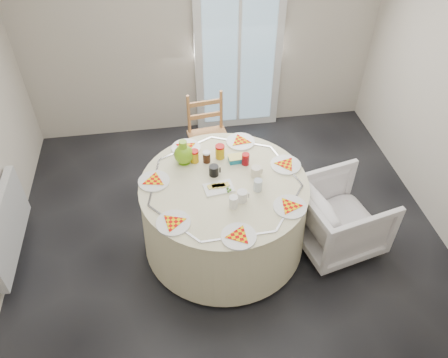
{
  "coord_description": "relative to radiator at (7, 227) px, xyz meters",
  "views": [
    {
      "loc": [
        -0.47,
        -2.58,
        3.23
      ],
      "look_at": [
        -0.06,
        0.06,
        0.8
      ],
      "focal_mm": 35.0,
      "sensor_mm": 36.0,
      "label": 1
    }
  ],
  "objects": [
    {
      "name": "place_settings",
      "position": [
        1.88,
        -0.14,
        0.39
      ],
      "size": [
        1.78,
        1.78,
        0.03
      ],
      "primitive_type": null,
      "rotation": [
        0.0,
        0.0,
        -0.27
      ],
      "color": "silver",
      "rests_on": "table"
    },
    {
      "name": "butter_tub",
      "position": [
        2.03,
        0.14,
        0.41
      ],
      "size": [
        0.14,
        0.11,
        0.05
      ],
      "primitive_type": "cube",
      "rotation": [
        0.0,
        0.0,
        0.06
      ],
      "color": "teal",
      "rests_on": "table"
    },
    {
      "name": "wooden_chair",
      "position": [
        1.88,
        0.9,
        0.09
      ],
      "size": [
        0.45,
        0.43,
        0.91
      ],
      "primitive_type": null,
      "rotation": [
        0.0,
        0.0,
        0.11
      ],
      "color": "#CB7D4B",
      "rests_on": "floor"
    },
    {
      "name": "floor",
      "position": [
        1.94,
        -0.2,
        -0.38
      ],
      "size": [
        4.0,
        4.0,
        0.0
      ],
      "primitive_type": "plane",
      "color": "black",
      "rests_on": "ground"
    },
    {
      "name": "glass_door",
      "position": [
        2.34,
        1.75,
        0.67
      ],
      "size": [
        1.0,
        0.08,
        2.1
      ],
      "primitive_type": "cube",
      "color": "silver",
      "rests_on": "floor"
    },
    {
      "name": "armchair",
      "position": [
        2.91,
        -0.29,
        0.01
      ],
      "size": [
        0.81,
        0.85,
        0.74
      ],
      "primitive_type": "imported",
      "rotation": [
        0.0,
        0.0,
        1.8
      ],
      "color": "silver",
      "rests_on": "floor"
    },
    {
      "name": "radiator",
      "position": [
        0.0,
        0.0,
        0.0
      ],
      "size": [
        0.07,
        1.0,
        0.55
      ],
      "primitive_type": "cube",
      "color": "silver",
      "rests_on": "floor"
    },
    {
      "name": "jar_cluster",
      "position": [
        1.88,
        0.14,
        0.44
      ],
      "size": [
        0.56,
        0.44,
        0.15
      ],
      "primitive_type": null,
      "rotation": [
        0.0,
        0.0,
        -0.43
      ],
      "color": "#8A3B0E",
      "rests_on": "table"
    },
    {
      "name": "cheese_platter",
      "position": [
        1.83,
        -0.19,
        0.39
      ],
      "size": [
        0.26,
        0.19,
        0.03
      ],
      "primitive_type": null,
      "rotation": [
        0.0,
        0.0,
        0.13
      ],
      "color": "silver",
      "rests_on": "table"
    },
    {
      "name": "green_pitcher",
      "position": [
        1.58,
        0.2,
        0.49
      ],
      "size": [
        0.21,
        0.21,
        0.22
      ],
      "primitive_type": null,
      "rotation": [
        0.0,
        0.0,
        0.24
      ],
      "color": "#73B217",
      "rests_on": "table"
    },
    {
      "name": "mugs_glasses",
      "position": [
        1.99,
        -0.13,
        0.43
      ],
      "size": [
        0.8,
        0.8,
        0.12
      ],
      "primitive_type": null,
      "rotation": [
        0.0,
        0.0,
        0.33
      ],
      "color": "gray",
      "rests_on": "table"
    },
    {
      "name": "wall_back",
      "position": [
        1.94,
        1.8,
        0.92
      ],
      "size": [
        4.0,
        0.02,
        2.6
      ],
      "primitive_type": "cube",
      "color": "#BCB5A3",
      "rests_on": "floor"
    },
    {
      "name": "table",
      "position": [
        1.88,
        -0.14,
        -0.01
      ],
      "size": [
        1.47,
        1.47,
        0.74
      ],
      "primitive_type": "cylinder",
      "color": "beige",
      "rests_on": "floor"
    }
  ]
}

